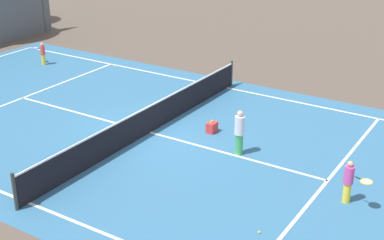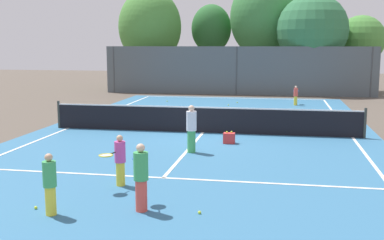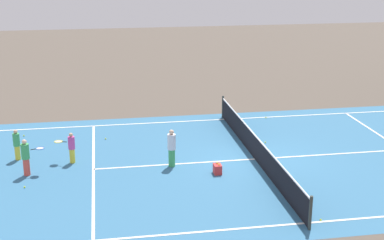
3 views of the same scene
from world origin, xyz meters
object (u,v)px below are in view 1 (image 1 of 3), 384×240
Objects in this scene: player_2 at (239,132)px; tennis_ball_3 at (214,85)px; tennis_ball_0 at (94,144)px; tennis_ball_9 at (114,67)px; tennis_ball_10 at (259,232)px; player_0 at (42,53)px; player_4 at (349,181)px; ball_crate at (212,127)px.

player_2 reaches higher than tennis_ball_3.
player_2 is 4.85m from tennis_ball_0.
tennis_ball_10 is (-8.60, -11.77, 0.00)m from tennis_ball_9.
player_4 is at bearing -105.66° from player_0.
ball_crate is 6.17m from tennis_ball_10.
tennis_ball_0 is 8.53m from tennis_ball_9.
tennis_ball_10 is at bearing -103.47° from tennis_ball_0.
tennis_ball_10 is (-2.58, 1.36, -0.61)m from player_4.
player_0 is 16.43× the size of tennis_ball_10.
tennis_ball_3 and tennis_ball_10 have the same top height.
ball_crate is at bearing -42.86° from tennis_ball_0.
player_2 is 22.59× the size of tennis_ball_9.
tennis_ball_9 is (6.96, 4.92, 0.00)m from tennis_ball_0.
player_4 is at bearing -114.62° from tennis_ball_9.
tennis_ball_0 is (-3.00, 2.78, -0.15)m from ball_crate.
tennis_ball_3 is at bearing 35.92° from tennis_ball_10.
tennis_ball_9 is at bearing 65.38° from player_4.
player_2 is 22.59× the size of tennis_ball_3.
tennis_ball_3 is 5.35m from tennis_ball_9.
tennis_ball_10 is at bearing -145.59° from player_2.
ball_crate reaches higher than tennis_ball_9.
player_0 is 16.64m from tennis_ball_10.
player_0 is 11.23m from ball_crate.
tennis_ball_0 is at bearing 96.56° from player_4.
player_4 is 18.73× the size of tennis_ball_0.
ball_crate reaches higher than tennis_ball_0.
tennis_ball_3 and tennis_ball_9 have the same top height.
player_4 is at bearing -27.78° from tennis_ball_10.
player_0 is 3.58m from tennis_ball_9.
ball_crate is (-2.54, -10.94, -0.39)m from player_0.
player_4 reaches higher than tennis_ball_0.
ball_crate is 6.45× the size of tennis_ball_9.
ball_crate is 6.45× the size of tennis_ball_0.
ball_crate is at bearing -117.25° from tennis_ball_9.
player_4 is at bearing -110.69° from ball_crate.
player_2 reaches higher than ball_crate.
player_0 is at bearing 113.82° from tennis_ball_9.
tennis_ball_10 is (-8.87, -6.43, 0.00)m from tennis_ball_3.
tennis_ball_0 is 7.24m from tennis_ball_3.
tennis_ball_9 is at bearing 92.89° from tennis_ball_3.
player_2 reaches higher than player_0.
player_2 reaches higher than tennis_ball_9.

